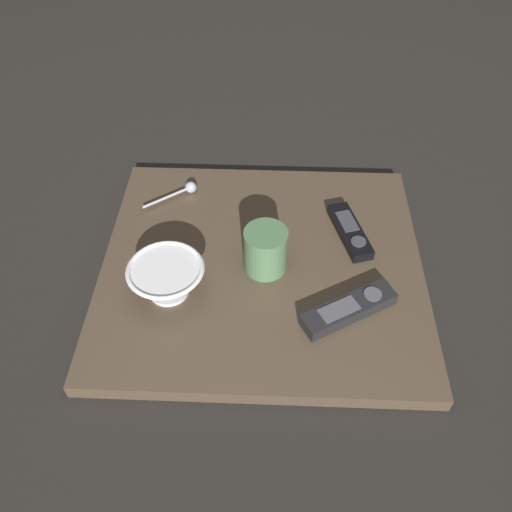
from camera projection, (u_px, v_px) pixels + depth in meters
ground_plane at (262, 272)px, 1.08m from camera, size 6.00×6.00×0.00m
table at (262, 267)px, 1.07m from camera, size 0.59×0.64×0.03m
cereal_bowl at (167, 278)px, 0.98m from camera, size 0.14×0.14×0.07m
coffee_mug at (266, 250)px, 1.02m from camera, size 0.08×0.08×0.09m
teaspoon at (186, 189)px, 1.19m from camera, size 0.09×0.11×0.03m
tv_remote_near at (350, 231)px, 1.10m from camera, size 0.16×0.09×0.03m
tv_remote_far at (349, 309)px, 0.96m from camera, size 0.13×0.19×0.03m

